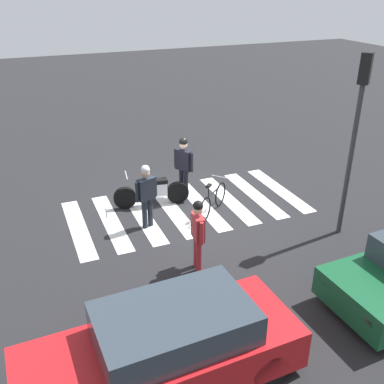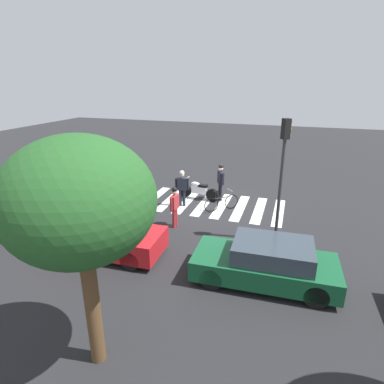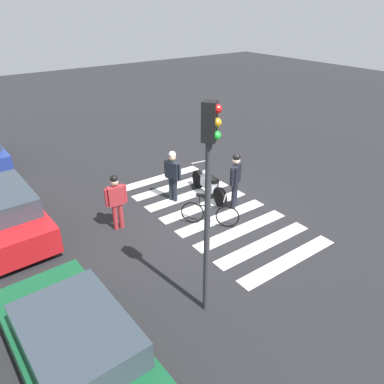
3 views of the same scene
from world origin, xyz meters
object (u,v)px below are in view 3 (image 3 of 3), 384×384
(leaning_bicycle, at_px, (210,213))
(officer_by_motorcycle, at_px, (173,173))
(car_red_convertible, at_px, (3,211))
(pedestrian_bystander, at_px, (116,198))
(officer_on_foot, at_px, (235,176))
(car_green_compact, at_px, (76,347))
(police_motorcycle, at_px, (209,184))
(traffic_light_pole, at_px, (209,185))

(leaning_bicycle, xyz_separation_m, officer_by_motorcycle, (1.94, 0.02, 0.64))
(car_red_convertible, bearing_deg, pedestrian_bystander, -122.47)
(officer_on_foot, xyz_separation_m, car_green_compact, (-2.90, 6.35, -0.47))
(police_motorcycle, relative_size, pedestrian_bystander, 1.26)
(car_green_compact, bearing_deg, officer_on_foot, -65.44)
(car_red_convertible, bearing_deg, traffic_light_pole, -154.20)
(leaning_bicycle, relative_size, traffic_light_pole, 0.30)
(officer_on_foot, bearing_deg, pedestrian_bystander, 73.40)
(traffic_light_pole, bearing_deg, officer_by_motorcycle, -25.45)
(leaning_bicycle, relative_size, car_green_compact, 0.32)
(car_green_compact, bearing_deg, pedestrian_bystander, -34.48)
(police_motorcycle, relative_size, car_red_convertible, 0.48)
(police_motorcycle, relative_size, leaning_bicycle, 1.62)
(officer_on_foot, distance_m, traffic_light_pole, 5.03)
(police_motorcycle, distance_m, leaning_bicycle, 1.83)
(police_motorcycle, height_order, pedestrian_bystander, pedestrian_bystander)
(pedestrian_bystander, bearing_deg, leaning_bicycle, -122.15)
(car_red_convertible, bearing_deg, leaning_bicycle, -122.32)
(officer_on_foot, bearing_deg, police_motorcycle, 10.47)
(police_motorcycle, height_order, car_green_compact, car_green_compact)
(police_motorcycle, height_order, officer_by_motorcycle, officer_by_motorcycle)
(pedestrian_bystander, bearing_deg, traffic_light_pole, -178.77)
(pedestrian_bystander, distance_m, car_red_convertible, 3.26)
(pedestrian_bystander, relative_size, car_green_compact, 0.41)
(leaning_bicycle, bearing_deg, police_motorcycle, -37.73)
(officer_on_foot, xyz_separation_m, pedestrian_bystander, (1.08, 3.62, -0.11))
(car_green_compact, bearing_deg, officer_by_motorcycle, -48.22)
(car_green_compact, xyz_separation_m, car_red_convertible, (5.72, 0.00, 0.05))
(leaning_bicycle, height_order, traffic_light_pole, traffic_light_pole)
(police_motorcycle, bearing_deg, officer_by_motorcycle, 66.90)
(leaning_bicycle, xyz_separation_m, car_red_convertible, (3.18, 5.03, 0.30))
(police_motorcycle, relative_size, officer_by_motorcycle, 1.23)
(pedestrian_bystander, bearing_deg, officer_by_motorcycle, -77.79)
(officer_on_foot, height_order, car_green_compact, officer_on_foot)
(officer_on_foot, distance_m, officer_by_motorcycle, 2.07)
(police_motorcycle, distance_m, officer_on_foot, 1.28)
(police_motorcycle, xyz_separation_m, pedestrian_bystander, (-0.00, 3.42, 0.54))
(officer_by_motorcycle, relative_size, pedestrian_bystander, 1.02)
(officer_on_foot, relative_size, officer_by_motorcycle, 1.06)
(car_green_compact, bearing_deg, leaning_bicycle, -63.24)
(traffic_light_pole, bearing_deg, car_green_compact, 87.62)
(officer_by_motorcycle, bearing_deg, car_green_compact, 131.78)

